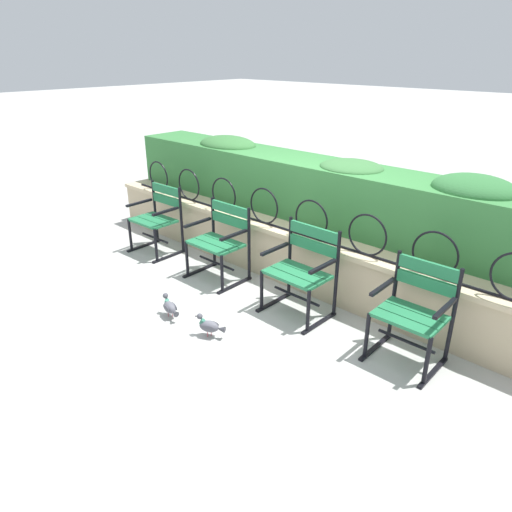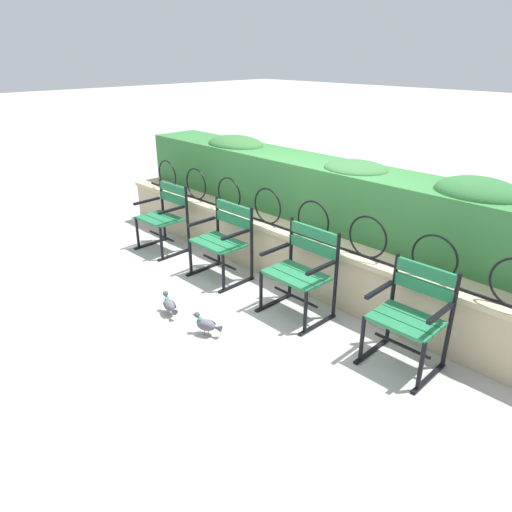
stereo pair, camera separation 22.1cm
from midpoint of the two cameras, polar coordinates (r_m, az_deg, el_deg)
The scene contains 10 objects.
ground_plane at distance 4.88m, azimuth -2.01°, elevation -6.24°, with size 60.00×60.00×0.00m, color #ADADA8.
stone_wall at distance 5.26m, azimuth 4.04°, elevation -0.13°, with size 6.31×0.41×0.62m.
iron_arch_fence at distance 5.10m, azimuth 2.63°, elevation 5.08°, with size 5.79×0.02×0.42m.
hedge_row at distance 5.42m, azimuth 7.86°, elevation 8.00°, with size 6.19×0.70×0.80m.
park_chair_leftmost at distance 6.21m, azimuth -12.88°, elevation 4.65°, with size 0.60×0.54×0.87m.
park_chair_centre_left at distance 5.34m, azimuth -5.53°, elevation 2.02°, with size 0.63×0.53×0.87m.
park_chair_centre_right at distance 4.60m, azimuth 4.31°, elevation -1.55°, with size 0.64×0.53×0.90m.
park_chair_rightmost at distance 4.08m, azimuth 17.28°, elevation -6.35°, with size 0.58×0.53×0.87m.
pigeon_near_chairs at distance 4.39m, azimuth -7.15°, elevation -8.47°, with size 0.28×0.18×0.22m.
pigeon_far_side at distance 4.75m, azimuth -11.78°, elevation -6.12°, with size 0.29×0.14×0.22m.
Camera 1 is at (2.93, -3.04, 2.44)m, focal length 32.80 mm.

